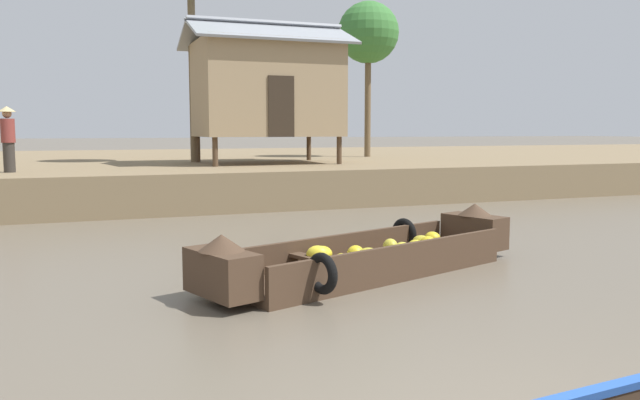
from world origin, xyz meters
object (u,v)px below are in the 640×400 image
Objects in this scene: stilt_house_mid_left at (266,88)px; palm_tree_near at (368,34)px; banana_boat at (370,256)px; vendor_person at (8,136)px.

palm_tree_near is (5.09, 3.23, 2.38)m from stilt_house_mid_left.
banana_boat is 3.33× the size of vendor_person.
stilt_house_mid_left reaches higher than banana_boat.
palm_tree_near is at bearing 65.03° from banana_boat.
banana_boat is at bearing -60.28° from vendor_person.
stilt_house_mid_left is at bearing 81.06° from banana_boat.
palm_tree_near is 14.02m from vendor_person.
stilt_house_mid_left is 3.02× the size of vendor_person.
vendor_person is (-7.33, -2.01, -1.48)m from stilt_house_mid_left.
palm_tree_near is at bearing 22.86° from vendor_person.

